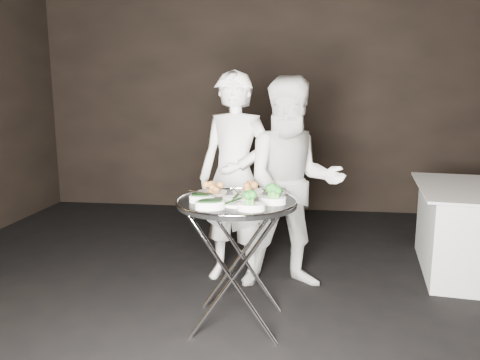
# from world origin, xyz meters

# --- Properties ---
(floor) EXTENTS (6.00, 7.00, 0.05)m
(floor) POSITION_xyz_m (0.00, 0.00, -0.03)
(floor) COLOR black
(floor) RESTS_ON ground
(wall_back) EXTENTS (6.00, 0.05, 3.00)m
(wall_back) POSITION_xyz_m (0.00, 3.52, 1.50)
(wall_back) COLOR black
(wall_back) RESTS_ON floor
(tray_stand) EXTENTS (0.56, 0.48, 0.83)m
(tray_stand) POSITION_xyz_m (-0.04, 0.33, 0.47)
(tray_stand) COLOR silver
(tray_stand) RESTS_ON floor
(serving_tray) EXTENTS (0.77, 0.77, 0.04)m
(serving_tray) POSITION_xyz_m (-0.04, 0.33, 0.84)
(serving_tray) COLOR black
(serving_tray) RESTS_ON tray_stand
(potato_plate_a) EXTENTS (0.21, 0.21, 0.07)m
(potato_plate_a) POSITION_xyz_m (-0.24, 0.49, 0.88)
(potato_plate_a) COLOR beige
(potato_plate_a) RESTS_ON serving_tray
(potato_plate_b) EXTENTS (0.21, 0.21, 0.08)m
(potato_plate_b) POSITION_xyz_m (0.00, 0.53, 0.88)
(potato_plate_b) COLOR beige
(potato_plate_b) RESTS_ON serving_tray
(greens_bowl) EXTENTS (0.11, 0.11, 0.07)m
(greens_bowl) POSITION_xyz_m (0.20, 0.45, 0.88)
(greens_bowl) COLOR silver
(greens_bowl) RESTS_ON serving_tray
(asparagus_plate_a) EXTENTS (0.19, 0.11, 0.04)m
(asparagus_plate_a) POSITION_xyz_m (-0.05, 0.35, 0.86)
(asparagus_plate_a) COLOR silver
(asparagus_plate_a) RESTS_ON serving_tray
(asparagus_plate_b) EXTENTS (0.21, 0.17, 0.04)m
(asparagus_plate_b) POSITION_xyz_m (-0.06, 0.17, 0.86)
(asparagus_plate_b) COLOR silver
(asparagus_plate_b) RESTS_ON serving_tray
(spinach_bowl_a) EXTENTS (0.19, 0.16, 0.07)m
(spinach_bowl_a) POSITION_xyz_m (-0.25, 0.26, 0.88)
(spinach_bowl_a) COLOR silver
(spinach_bowl_a) RESTS_ON serving_tray
(spinach_bowl_b) EXTENTS (0.21, 0.17, 0.07)m
(spinach_bowl_b) POSITION_xyz_m (-0.17, 0.09, 0.88)
(spinach_bowl_b) COLOR silver
(spinach_bowl_b) RESTS_ON serving_tray
(broccoli_bowl_a) EXTENTS (0.17, 0.13, 0.07)m
(broccoli_bowl_a) POSITION_xyz_m (0.18, 0.27, 0.88)
(broccoli_bowl_a) COLOR silver
(broccoli_bowl_a) RESTS_ON serving_tray
(broccoli_bowl_b) EXTENTS (0.17, 0.12, 0.07)m
(broccoli_bowl_b) POSITION_xyz_m (0.07, 0.09, 0.88)
(broccoli_bowl_b) COLOR silver
(broccoli_bowl_b) RESTS_ON serving_tray
(serving_utensils) EXTENTS (0.59, 0.45, 0.01)m
(serving_utensils) POSITION_xyz_m (-0.03, 0.39, 0.90)
(serving_utensils) COLOR silver
(serving_utensils) RESTS_ON serving_tray
(waiter_left) EXTENTS (0.70, 0.55, 1.69)m
(waiter_left) POSITION_xyz_m (-0.17, 1.10, 0.85)
(waiter_left) COLOR white
(waiter_left) RESTS_ON floor
(waiter_right) EXTENTS (0.89, 0.74, 1.64)m
(waiter_right) POSITION_xyz_m (0.29, 1.02, 0.82)
(waiter_right) COLOR white
(waiter_right) RESTS_ON floor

